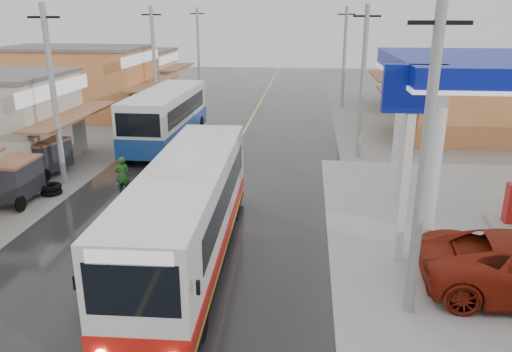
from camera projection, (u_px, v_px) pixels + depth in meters
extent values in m
plane|color=slate|center=(154.00, 296.00, 14.05)|extent=(120.00, 120.00, 0.00)
cube|color=black|center=(232.00, 153.00, 28.21)|extent=(12.00, 90.00, 0.02)
cube|color=#D8CC4C|center=(232.00, 153.00, 28.21)|extent=(0.15, 90.00, 0.01)
cylinder|color=white|center=(399.00, 134.00, 20.90)|extent=(0.44, 0.44, 5.50)
cylinder|color=white|center=(432.00, 179.00, 15.23)|extent=(0.44, 0.44, 5.50)
cube|color=white|center=(406.00, 171.00, 15.23)|extent=(0.25, 0.25, 6.00)
cube|color=#0A178B|center=(414.00, 89.00, 14.45)|extent=(1.80, 0.30, 1.40)
cube|color=silver|center=(188.00, 207.00, 15.42)|extent=(2.61, 11.12, 2.72)
cube|color=black|center=(190.00, 249.00, 15.87)|extent=(2.63, 11.14, 0.28)
cube|color=red|center=(190.00, 236.00, 15.73)|extent=(2.65, 11.16, 0.51)
cube|color=gold|center=(190.00, 245.00, 15.82)|extent=(2.66, 11.17, 0.13)
cube|color=black|center=(191.00, 193.00, 15.76)|extent=(2.59, 8.82, 0.92)
cube|color=black|center=(132.00, 290.00, 10.10)|extent=(2.01, 0.18, 1.20)
cube|color=black|center=(215.00, 148.00, 20.48)|extent=(2.01, 0.18, 1.01)
cube|color=white|center=(129.00, 257.00, 9.87)|extent=(1.81, 0.17, 0.32)
cube|color=silver|center=(186.00, 160.00, 14.94)|extent=(1.18, 2.80, 0.28)
cylinder|color=black|center=(118.00, 316.00, 12.25)|extent=(0.35, 1.02, 1.01)
cylinder|color=black|center=(199.00, 319.00, 12.11)|extent=(0.35, 1.02, 1.01)
cylinder|color=black|center=(183.00, 205.00, 19.23)|extent=(0.35, 1.02, 1.01)
cylinder|color=black|center=(234.00, 207.00, 19.09)|extent=(0.35, 1.02, 1.01)
cube|color=black|center=(75.00, 283.00, 10.45)|extent=(0.08, 0.08, 0.32)
cube|color=black|center=(198.00, 288.00, 10.26)|extent=(0.08, 0.08, 0.32)
cube|color=silver|center=(166.00, 114.00, 29.30)|extent=(2.72, 9.74, 2.70)
cube|color=#1B4496|center=(167.00, 129.00, 29.59)|extent=(2.76, 9.78, 1.08)
cube|color=black|center=(166.00, 107.00, 29.18)|extent=(2.74, 8.12, 0.97)
cube|color=black|center=(138.00, 125.00, 24.66)|extent=(2.29, 0.15, 1.19)
cylinder|color=black|center=(128.00, 151.00, 26.60)|extent=(0.34, 1.08, 1.08)
cylinder|color=black|center=(171.00, 152.00, 26.34)|extent=(0.34, 1.08, 1.08)
cylinder|color=black|center=(165.00, 123.00, 33.11)|extent=(0.34, 1.08, 1.08)
cylinder|color=black|center=(200.00, 124.00, 32.85)|extent=(0.34, 1.08, 1.08)
imported|color=black|center=(126.00, 190.00, 20.93)|extent=(1.17, 1.98, 0.98)
imported|color=#226321|center=(123.00, 176.00, 20.50)|extent=(0.68, 0.55, 1.63)
cube|color=#26262D|center=(16.00, 179.00, 20.66)|extent=(1.44, 2.18, 1.40)
cube|color=brown|center=(13.00, 162.00, 20.42)|extent=(1.49, 2.24, 0.11)
cylinder|color=black|center=(11.00, 188.00, 21.66)|extent=(0.21, 0.65, 0.65)
cylinder|color=black|center=(21.00, 204.00, 19.91)|extent=(0.14, 0.65, 0.65)
cube|color=#26262D|center=(47.00, 156.00, 24.15)|extent=(1.82, 2.32, 1.33)
cube|color=brown|center=(45.00, 142.00, 23.93)|extent=(1.89, 2.39, 0.10)
cylinder|color=black|center=(27.00, 171.00, 23.98)|extent=(0.34, 0.64, 0.61)
cylinder|color=black|center=(48.00, 163.00, 25.24)|extent=(0.34, 0.64, 0.61)
cylinder|color=black|center=(45.00, 176.00, 23.34)|extent=(0.28, 0.62, 0.61)
torus|color=black|center=(52.00, 192.00, 21.85)|extent=(0.91, 0.91, 0.23)
torus|color=black|center=(51.00, 187.00, 21.78)|extent=(0.91, 0.91, 0.23)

